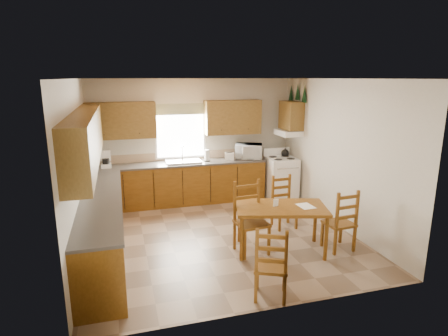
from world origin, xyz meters
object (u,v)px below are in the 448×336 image
object	(u,v)px
chair_far_left	(285,203)
chair_far_right	(252,219)
stove	(281,179)
microwave	(249,151)
chair_near_right	(339,219)
chair_near_left	(271,262)
dining_table	(280,229)

from	to	relation	value
chair_far_left	chair_far_right	size ratio (longest dim) A/B	0.84
stove	microwave	xyz separation A→B (m)	(-0.68, 0.32, 0.62)
chair_near_right	chair_far_left	world-z (taller)	chair_near_right
stove	chair_near_left	world-z (taller)	chair_near_left
chair_near_right	dining_table	bearing A→B (deg)	-16.56
chair_far_right	chair_near_left	bearing A→B (deg)	-104.48
microwave	chair_near_left	distance (m)	4.13
stove	chair_far_right	bearing A→B (deg)	-121.30
chair_near_right	microwave	bearing A→B (deg)	-84.84
microwave	chair_far_right	bearing A→B (deg)	-88.17
microwave	stove	bearing A→B (deg)	-5.16
chair_near_left	chair_near_right	world-z (taller)	chair_near_right
stove	chair_far_left	xyz separation A→B (m)	(-0.64, -1.57, 0.01)
stove	chair_far_right	xyz separation A→B (m)	(-1.58, -2.38, 0.09)
chair_near_left	chair_far_right	bearing A→B (deg)	-74.63
chair_far_right	microwave	bearing A→B (deg)	66.01
dining_table	chair_near_left	distance (m)	1.35
microwave	chair_near_right	distance (m)	3.06
chair_near_left	chair_near_right	size ratio (longest dim) A/B	0.96
microwave	chair_far_right	xyz separation A→B (m)	(-0.90, -2.70, -0.52)
microwave	chair_near_right	xyz separation A→B (m)	(0.50, -2.97, -0.58)
dining_table	chair_near_right	distance (m)	0.96
microwave	dining_table	distance (m)	2.89
chair_far_left	chair_near_left	bearing A→B (deg)	-121.11
stove	chair_far_right	size ratio (longest dim) A/B	0.83
chair_near_right	chair_far_left	xyz separation A→B (m)	(-0.45, 1.08, -0.03)
microwave	chair_far_right	size ratio (longest dim) A/B	0.49
dining_table	chair_near_left	world-z (taller)	chair_near_left
dining_table	chair_near_right	world-z (taller)	chair_near_right
microwave	chair_near_left	world-z (taller)	microwave
stove	chair_near_left	distance (m)	4.03
chair_far_left	chair_far_right	xyz separation A→B (m)	(-0.94, -0.81, 0.09)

